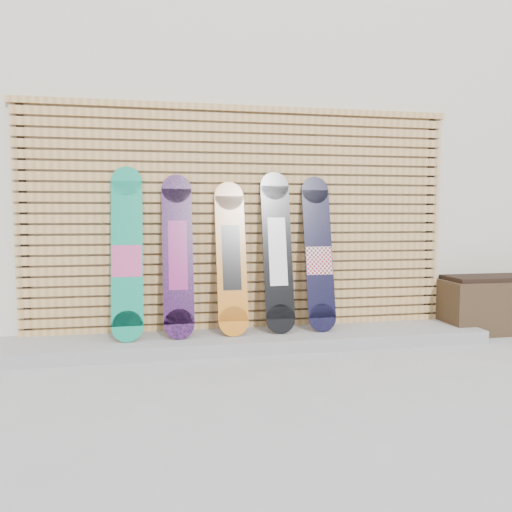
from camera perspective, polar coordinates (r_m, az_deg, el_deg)
The scene contains 10 objects.
ground at distance 4.19m, azimuth 2.78°, elevation -12.52°, with size 80.00×80.00×0.00m, color #9C9C9F.
building at distance 7.54m, azimuth 0.22°, elevation 9.01°, with size 12.00×5.00×3.60m, color beige.
concrete_step at distance 4.78m, azimuth -0.94°, elevation -9.56°, with size 4.60×0.70×0.12m, color gray.
slat_wall at distance 4.92m, azimuth -1.55°, elevation 4.35°, with size 4.26×0.08×2.29m.
planter_box at distance 5.95m, azimuth 26.16°, elevation -4.91°, with size 1.33×0.55×0.60m.
snowboard_0 at distance 4.65m, azimuth -14.52°, elevation 0.27°, with size 0.28×0.40×1.57m.
snowboard_1 at distance 4.65m, azimuth -8.93°, elevation 0.09°, with size 0.28×0.39×1.50m.
snowboard_2 at distance 4.71m, azimuth -2.86°, elevation -0.18°, with size 0.28×0.37×1.44m.
snowboard_3 at distance 4.79m, azimuth 2.46°, elevation 0.52°, with size 0.28×0.35×1.54m.
snowboard_4 at distance 4.90m, azimuth 7.16°, elevation 0.22°, with size 0.27×0.35×1.50m.
Camera 1 is at (-0.95, -3.88, 1.25)m, focal length 35.00 mm.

